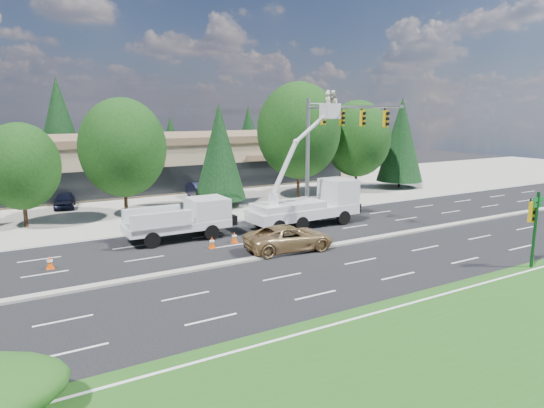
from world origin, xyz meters
TOP-DOWN VIEW (x-y plane):
  - ground at (0.00, 0.00)m, footprint 140.00×140.00m
  - concrete_apron at (0.00, 20.00)m, footprint 140.00×22.00m
  - grass_verge at (0.00, -13.00)m, footprint 140.00×10.00m
  - road_median at (0.00, 0.00)m, footprint 120.00×0.55m
  - strip_mall at (0.00, 29.97)m, footprint 50.40×15.40m
  - tree_front_c at (-10.00, 15.00)m, footprint 5.26×5.26m
  - tree_front_d at (-3.00, 15.00)m, footprint 6.53×6.53m
  - tree_front_e at (5.00, 15.00)m, footprint 4.41×4.41m
  - tree_front_f at (13.00, 15.00)m, footprint 7.71×7.71m
  - tree_front_g at (20.00, 15.00)m, footprint 6.58×6.58m
  - tree_front_h at (26.00, 15.00)m, footprint 4.83×4.83m
  - tree_back_b at (-4.00, 42.00)m, footprint 6.17×6.17m
  - tree_back_c at (10.00, 42.00)m, footprint 3.77×3.77m
  - tree_back_d at (22.00, 42.00)m, footprint 4.51×4.51m
  - signal_mast at (10.03, 7.04)m, footprint 2.76×10.16m
  - street_sign_pole at (12.00, -8.40)m, footprint 0.90×0.44m
  - utility_pickup at (-1.51, 6.20)m, footprint 6.55×2.65m
  - bucket_truck at (7.69, 5.19)m, footprint 8.34×2.91m
  - traffic_cone_a at (-9.67, 3.99)m, footprint 0.40×0.40m
  - traffic_cone_b at (-0.90, 3.31)m, footprint 0.40×0.40m
  - traffic_cone_c at (0.79, 3.73)m, footprint 0.40×0.40m
  - minivan at (2.82, 0.60)m, footprint 5.54×3.01m
  - parked_car_west at (-6.65, 21.00)m, footprint 2.33×4.12m
  - parked_car_east at (5.00, 19.41)m, footprint 1.68×4.59m

SIDE VIEW (x-z plane):
  - ground at x=0.00m, z-range 0.00..0.00m
  - concrete_apron at x=0.00m, z-range 0.00..0.01m
  - grass_verge at x=0.00m, z-range 0.00..0.01m
  - road_median at x=0.00m, z-range 0.00..0.12m
  - traffic_cone_a at x=-9.67m, z-range -0.01..0.69m
  - traffic_cone_b at x=-0.90m, z-range -0.01..0.69m
  - traffic_cone_c at x=0.79m, z-range -0.01..0.69m
  - parked_car_west at x=-6.65m, z-range 0.00..1.32m
  - minivan at x=2.82m, z-range 0.00..1.47m
  - parked_car_east at x=5.00m, z-range 0.00..1.50m
  - utility_pickup at x=-1.51m, z-range -0.22..2.28m
  - bucket_truck at x=7.69m, z-range -2.75..6.70m
  - street_sign_pole at x=12.00m, z-range 0.44..4.44m
  - strip_mall at x=0.00m, z-range 0.08..5.58m
  - tree_back_c at x=10.00m, z-range 0.27..7.70m
  - tree_front_c at x=-10.00m, z-range 0.62..7.93m
  - tree_front_e at x=5.00m, z-range 0.32..9.01m
  - tree_back_d at x=22.00m, z-range 0.32..9.21m
  - tree_front_h at x=26.00m, z-range 0.35..9.86m
  - tree_front_d at x=-3.00m, z-range 0.77..9.84m
  - tree_front_g at x=20.00m, z-range 0.78..9.91m
  - signal_mast at x=10.03m, z-range 1.56..10.56m
  - tree_front_f at x=13.00m, z-range 0.91..11.62m
  - tree_back_b at x=-4.00m, z-range 0.44..12.62m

